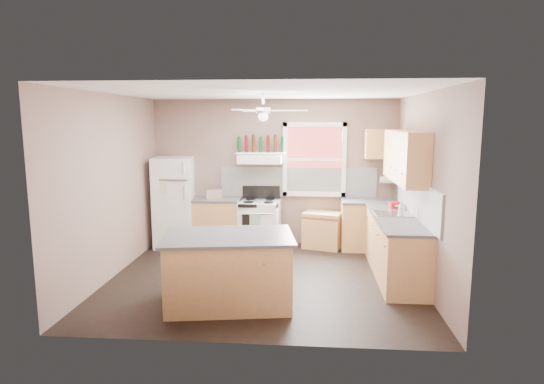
# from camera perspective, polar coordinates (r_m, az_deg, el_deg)

# --- Properties ---
(floor) EXTENTS (4.50, 4.50, 0.00)m
(floor) POSITION_cam_1_polar(r_m,az_deg,el_deg) (6.85, -1.05, -10.78)
(floor) COLOR black
(floor) RESTS_ON ground
(ceiling) EXTENTS (4.50, 4.50, 0.00)m
(ceiling) POSITION_cam_1_polar(r_m,az_deg,el_deg) (6.45, -1.12, 12.41)
(ceiling) COLOR white
(ceiling) RESTS_ON ground
(wall_back) EXTENTS (4.50, 0.05, 2.70)m
(wall_back) POSITION_cam_1_polar(r_m,az_deg,el_deg) (8.52, 0.25, 2.48)
(wall_back) COLOR #786055
(wall_back) RESTS_ON ground
(wall_right) EXTENTS (0.05, 4.00, 2.70)m
(wall_right) POSITION_cam_1_polar(r_m,az_deg,el_deg) (6.69, 18.70, 0.21)
(wall_right) COLOR #786055
(wall_right) RESTS_ON ground
(wall_left) EXTENTS (0.05, 4.00, 2.70)m
(wall_left) POSITION_cam_1_polar(r_m,az_deg,el_deg) (7.11, -19.66, 0.66)
(wall_left) COLOR #786055
(wall_left) RESTS_ON ground
(backsplash_back) EXTENTS (2.90, 0.03, 0.55)m
(backsplash_back) POSITION_cam_1_polar(r_m,az_deg,el_deg) (8.48, 3.27, 1.25)
(backsplash_back) COLOR white
(backsplash_back) RESTS_ON wall_back
(backsplash_right) EXTENTS (0.03, 2.60, 0.55)m
(backsplash_right) POSITION_cam_1_polar(r_m,az_deg,el_deg) (6.99, 17.72, -0.82)
(backsplash_right) COLOR white
(backsplash_right) RESTS_ON wall_right
(window_view) EXTENTS (1.00, 0.02, 1.20)m
(window_view) POSITION_cam_1_polar(r_m,az_deg,el_deg) (8.42, 5.34, 4.08)
(window_view) COLOR maroon
(window_view) RESTS_ON wall_back
(window_frame) EXTENTS (1.16, 0.07, 1.36)m
(window_frame) POSITION_cam_1_polar(r_m,az_deg,el_deg) (8.40, 5.34, 4.07)
(window_frame) COLOR white
(window_frame) RESTS_ON wall_back
(refrigerator) EXTENTS (0.77, 0.75, 1.65)m
(refrigerator) POSITION_cam_1_polar(r_m,az_deg,el_deg) (8.57, -12.17, -1.23)
(refrigerator) COLOR white
(refrigerator) RESTS_ON floor
(base_cabinet_left) EXTENTS (0.90, 0.60, 0.86)m
(base_cabinet_left) POSITION_cam_1_polar(r_m,az_deg,el_deg) (8.50, -7.08, -3.89)
(base_cabinet_left) COLOR #BC824E
(base_cabinet_left) RESTS_ON floor
(counter_left) EXTENTS (0.92, 0.62, 0.04)m
(counter_left) POSITION_cam_1_polar(r_m,az_deg,el_deg) (8.41, -7.14, -0.90)
(counter_left) COLOR #434345
(counter_left) RESTS_ON base_cabinet_left
(toaster) EXTENTS (0.32, 0.25, 0.18)m
(toaster) POSITION_cam_1_polar(r_m,az_deg,el_deg) (8.32, -7.34, -0.25)
(toaster) COLOR silver
(toaster) RESTS_ON counter_left
(stove) EXTENTS (0.76, 0.70, 0.86)m
(stove) POSITION_cam_1_polar(r_m,az_deg,el_deg) (8.34, -1.55, -4.08)
(stove) COLOR white
(stove) RESTS_ON floor
(range_hood) EXTENTS (0.78, 0.50, 0.14)m
(range_hood) POSITION_cam_1_polar(r_m,az_deg,el_deg) (8.24, -1.49, 4.15)
(range_hood) COLOR white
(range_hood) RESTS_ON wall_back
(bottle_shelf) EXTENTS (0.90, 0.26, 0.03)m
(bottle_shelf) POSITION_cam_1_polar(r_m,az_deg,el_deg) (8.35, -1.41, 4.90)
(bottle_shelf) COLOR white
(bottle_shelf) RESTS_ON range_hood
(cart) EXTENTS (0.76, 0.60, 0.66)m
(cart) POSITION_cam_1_polar(r_m,az_deg,el_deg) (8.37, 6.32, -4.78)
(cart) COLOR #BC824E
(cart) RESTS_ON floor
(base_cabinet_corner) EXTENTS (1.00, 0.60, 0.86)m
(base_cabinet_corner) POSITION_cam_1_polar(r_m,az_deg,el_deg) (8.40, 12.10, -4.18)
(base_cabinet_corner) COLOR #BC824E
(base_cabinet_corner) RESTS_ON floor
(base_cabinet_right) EXTENTS (0.60, 2.20, 0.86)m
(base_cabinet_right) POSITION_cam_1_polar(r_m,az_deg,el_deg) (7.09, 15.17, -6.74)
(base_cabinet_right) COLOR #BC824E
(base_cabinet_right) RESTS_ON floor
(counter_corner) EXTENTS (1.02, 0.62, 0.04)m
(counter_corner) POSITION_cam_1_polar(r_m,az_deg,el_deg) (8.31, 12.20, -1.15)
(counter_corner) COLOR #434345
(counter_corner) RESTS_ON base_cabinet_corner
(counter_right) EXTENTS (0.62, 2.22, 0.04)m
(counter_right) POSITION_cam_1_polar(r_m,az_deg,el_deg) (6.99, 15.24, -3.19)
(counter_right) COLOR #434345
(counter_right) RESTS_ON base_cabinet_right
(sink) EXTENTS (0.55, 0.45, 0.03)m
(sink) POSITION_cam_1_polar(r_m,az_deg,el_deg) (7.18, 14.96, -2.73)
(sink) COLOR silver
(sink) RESTS_ON counter_right
(faucet) EXTENTS (0.03, 0.03, 0.14)m
(faucet) POSITION_cam_1_polar(r_m,az_deg,el_deg) (7.19, 16.24, -2.15)
(faucet) COLOR silver
(faucet) RESTS_ON sink
(upper_cabinet_right) EXTENTS (0.33, 1.80, 0.76)m
(upper_cabinet_right) POSITION_cam_1_polar(r_m,az_deg,el_deg) (7.08, 16.37, 4.29)
(upper_cabinet_right) COLOR #BC824E
(upper_cabinet_right) RESTS_ON wall_right
(upper_cabinet_corner) EXTENTS (0.60, 0.33, 0.52)m
(upper_cabinet_corner) POSITION_cam_1_polar(r_m,az_deg,el_deg) (8.36, 13.68, 5.89)
(upper_cabinet_corner) COLOR #BC824E
(upper_cabinet_corner) RESTS_ON wall_back
(paper_towel) EXTENTS (0.26, 0.12, 0.12)m
(paper_towel) POSITION_cam_1_polar(r_m,az_deg,el_deg) (8.46, 14.29, 1.48)
(paper_towel) COLOR white
(paper_towel) RESTS_ON wall_back
(island) EXTENTS (1.65, 1.18, 0.86)m
(island) POSITION_cam_1_polar(r_m,az_deg,el_deg) (5.85, -5.44, -9.86)
(island) COLOR #BC824E
(island) RESTS_ON floor
(island_top) EXTENTS (1.75, 1.28, 0.04)m
(island_top) POSITION_cam_1_polar(r_m,az_deg,el_deg) (5.72, -5.51, -5.59)
(island_top) COLOR #434345
(island_top) RESTS_ON island
(ceiling_fan_hub) EXTENTS (0.20, 0.20, 0.08)m
(ceiling_fan_hub) POSITION_cam_1_polar(r_m,az_deg,el_deg) (6.44, -1.12, 10.19)
(ceiling_fan_hub) COLOR white
(ceiling_fan_hub) RESTS_ON ceiling
(soap_bottle) EXTENTS (0.12, 0.12, 0.24)m
(soap_bottle) POSITION_cam_1_polar(r_m,az_deg,el_deg) (7.01, 15.91, -2.00)
(soap_bottle) COLOR silver
(soap_bottle) RESTS_ON counter_right
(red_caddy) EXTENTS (0.20, 0.15, 0.10)m
(red_caddy) POSITION_cam_1_polar(r_m,az_deg,el_deg) (7.66, 15.20, -1.60)
(red_caddy) COLOR red
(red_caddy) RESTS_ON counter_right
(wine_bottles) EXTENTS (0.86, 0.06, 0.31)m
(wine_bottles) POSITION_cam_1_polar(r_m,az_deg,el_deg) (8.34, -1.40, 5.99)
(wine_bottles) COLOR #143819
(wine_bottles) RESTS_ON bottle_shelf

